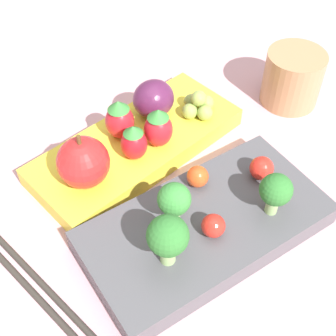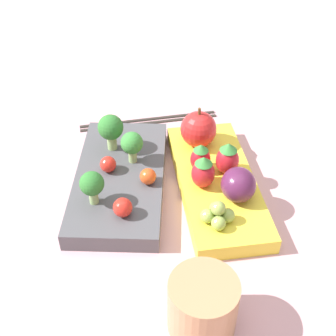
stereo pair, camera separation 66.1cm
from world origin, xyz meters
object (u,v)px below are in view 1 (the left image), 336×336
object	(u,v)px
apple	(83,162)
strawberry_0	(134,142)
bento_box_savoury	(205,227)
chopsticks_pair	(41,291)
strawberry_2	(158,128)
grape_cluster	(198,105)
strawberry_1	(120,119)
cherry_tomato_2	(262,168)
plum	(154,99)
cherry_tomato_0	(198,177)
cherry_tomato_1	(213,226)
broccoli_floret_0	(276,191)
broccoli_floret_1	(168,237)
broccoli_floret_2	(174,200)
drinking_cup	(292,78)
bento_box_fruit	(136,146)

from	to	relation	value
apple	strawberry_0	world-z (taller)	apple
bento_box_savoury	chopsticks_pair	size ratio (longest dim) A/B	1.07
strawberry_2	grape_cluster	size ratio (longest dim) A/B	1.12
strawberry_1	strawberry_2	bearing A→B (deg)	126.96
strawberry_0	grape_cluster	bearing A→B (deg)	-171.94
bento_box_savoury	cherry_tomato_2	size ratio (longest dim) A/B	9.92
plum	strawberry_1	bearing A→B (deg)	8.83
cherry_tomato_0	cherry_tomato_1	world-z (taller)	same
plum	cherry_tomato_0	bearing A→B (deg)	76.19
broccoli_floret_0	broccoli_floret_1	world-z (taller)	broccoli_floret_1
strawberry_1	cherry_tomato_1	bearing A→B (deg)	88.69
chopsticks_pair	apple	bearing A→B (deg)	-141.14
broccoli_floret_2	drinking_cup	world-z (taller)	broccoli_floret_2
cherry_tomato_1	strawberry_0	world-z (taller)	strawberry_0
cherry_tomato_2	strawberry_2	world-z (taller)	strawberry_2
cherry_tomato_1	strawberry_1	bearing A→B (deg)	-91.31
broccoli_floret_1	apple	world-z (taller)	apple
grape_cluster	broccoli_floret_0	bearing A→B (deg)	77.30
broccoli_floret_1	chopsticks_pair	distance (m)	0.12
strawberry_1	bento_box_savoury	bearing A→B (deg)	90.50
apple	strawberry_1	xyz separation A→B (m)	(-0.06, -0.03, -0.00)
apple	grape_cluster	distance (m)	0.15
broccoli_floret_0	plum	xyz separation A→B (m)	(0.01, -0.17, -0.01)
apple	cherry_tomato_0	bearing A→B (deg)	139.89
plum	drinking_cup	xyz separation A→B (m)	(-0.16, 0.05, -0.01)
broccoli_floret_0	plum	world-z (taller)	broccoli_floret_0
apple	strawberry_0	xyz separation A→B (m)	(-0.05, 0.00, -0.01)
broccoli_floret_2	cherry_tomato_0	xyz separation A→B (m)	(-0.04, -0.02, -0.02)
strawberry_1	chopsticks_pair	size ratio (longest dim) A/B	0.22
strawberry_0	chopsticks_pair	size ratio (longest dim) A/B	0.19
cherry_tomato_1	apple	bearing A→B (deg)	-64.65
bento_box_savoury	strawberry_2	world-z (taller)	strawberry_2
broccoli_floret_2	strawberry_0	xyz separation A→B (m)	(-0.02, -0.09, -0.01)
apple	strawberry_0	size ratio (longest dim) A/B	1.44
broccoli_floret_0	drinking_cup	distance (m)	0.19
broccoli_floret_0	strawberry_2	xyz separation A→B (m)	(0.03, -0.13, -0.01)
bento_box_savoury	plum	size ratio (longest dim) A/B	5.00
cherry_tomato_0	strawberry_2	world-z (taller)	strawberry_2
cherry_tomato_0	strawberry_2	xyz separation A→B (m)	(-0.00, -0.07, 0.01)
cherry_tomato_1	strawberry_2	world-z (taller)	strawberry_2
apple	cherry_tomato_1	bearing A→B (deg)	115.35
bento_box_savoury	strawberry_0	xyz separation A→B (m)	(0.01, -0.10, 0.03)
bento_box_savoury	apple	size ratio (longest dim) A/B	3.90
broccoli_floret_1	plum	xyz separation A→B (m)	(-0.10, -0.16, -0.01)
broccoli_floret_2	strawberry_2	distance (m)	0.10
bento_box_fruit	chopsticks_pair	size ratio (longest dim) A/B	1.13
bento_box_savoury	broccoli_floret_2	size ratio (longest dim) A/B	5.12
broccoli_floret_1	strawberry_2	size ratio (longest dim) A/B	1.16
grape_cluster	cherry_tomato_0	bearing A→B (deg)	50.69
cherry_tomato_2	strawberry_0	xyz separation A→B (m)	(0.08, -0.09, 0.01)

